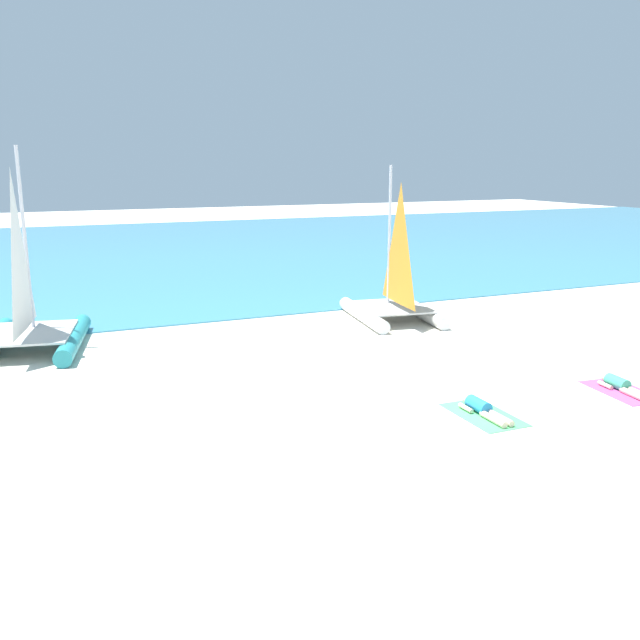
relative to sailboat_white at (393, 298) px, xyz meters
The scene contains 8 objects.
ground_plane 4.69m from the sailboat_white, 161.65° to the left, with size 120.00×120.00×0.00m, color silver.
ocean_water 22.60m from the sailboat_white, 101.20° to the left, with size 120.00×40.00×0.05m, color teal.
sailboat_white is the anchor object (origin of this frame).
sailboat_teal 11.62m from the sailboat_white, behind, with size 3.68×4.94×5.82m.
towel_left 9.24m from the sailboat_white, 107.16° to the right, with size 1.10×1.90×0.01m, color #4CB266.
sunbather_left 9.16m from the sailboat_white, 107.28° to the right, with size 0.55×1.56×0.30m.
towel_right 8.96m from the sailboat_white, 81.63° to the right, with size 1.10×1.90×0.01m, color #D84C99.
sunbather_right 8.89m from the sailboat_white, 81.53° to the right, with size 0.58×1.57×0.30m.
Camera 1 is at (-7.19, -11.68, 5.36)m, focal length 38.51 mm.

